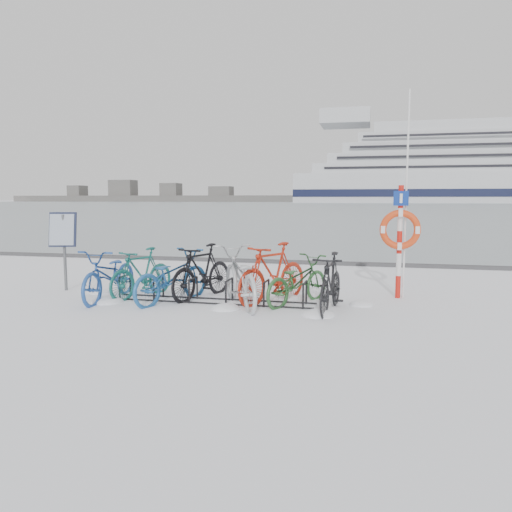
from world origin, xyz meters
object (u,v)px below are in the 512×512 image
(lifebuoy_station, at_px, (400,230))
(info_board, at_px, (63,234))
(bike_rack, at_px, (211,293))
(cruise_ferry, at_px, (469,172))

(lifebuoy_station, bearing_deg, info_board, -173.97)
(bike_rack, xyz_separation_m, info_board, (-3.43, 0.43, 1.03))
(bike_rack, height_order, cruise_ferry, cruise_ferry)
(bike_rack, distance_m, lifebuoy_station, 3.87)
(info_board, relative_size, lifebuoy_station, 0.42)
(info_board, bearing_deg, cruise_ferry, 62.11)
(lifebuoy_station, height_order, cruise_ferry, cruise_ferry)
(cruise_ferry, bearing_deg, lifebuoy_station, -100.05)
(bike_rack, distance_m, cruise_ferry, 213.48)
(lifebuoy_station, xyz_separation_m, cruise_ferry, (36.88, 208.09, 11.31))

